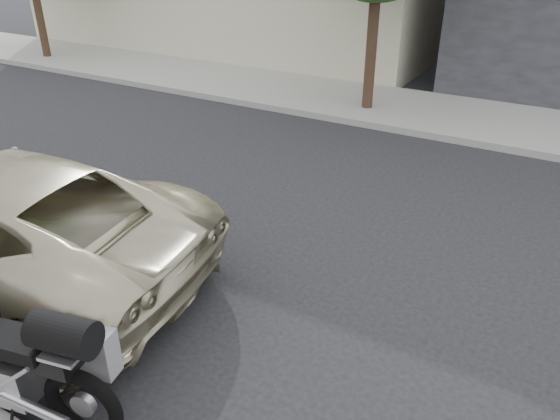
# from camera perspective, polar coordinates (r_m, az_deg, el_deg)

# --- Properties ---
(ground) EXTENTS (120.00, 120.00, 0.00)m
(ground) POSITION_cam_1_polar(r_m,az_deg,el_deg) (7.41, 6.10, -4.80)
(ground) COLOR black
(ground) RESTS_ON ground
(far_sidewalk) EXTENTS (44.00, 3.00, 0.15)m
(far_sidewalk) POSITION_cam_1_polar(r_m,az_deg,el_deg) (13.10, 18.10, 9.17)
(far_sidewalk) COLOR gray
(far_sidewalk) RESTS_ON ground
(motorcycle) EXTENTS (2.43, 1.09, 1.55)m
(motorcycle) POSITION_cam_1_polar(r_m,az_deg,el_deg) (5.37, -26.22, -13.71)
(motorcycle) COLOR black
(motorcycle) RESTS_ON ground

